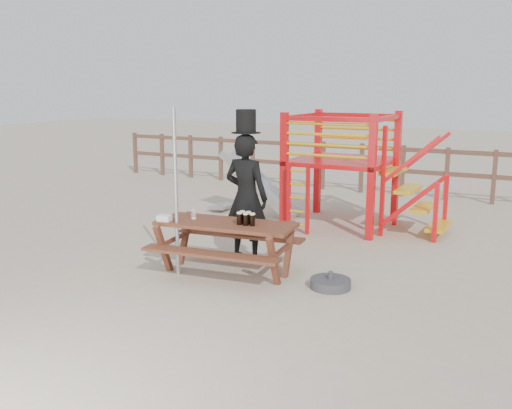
{
  "coord_description": "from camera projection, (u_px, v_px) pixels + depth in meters",
  "views": [
    {
      "loc": [
        3.69,
        -6.32,
        2.54
      ],
      "look_at": [
        -0.1,
        0.8,
        0.87
      ],
      "focal_mm": 40.0,
      "sensor_mm": 36.0,
      "label": 1
    }
  ],
  "objects": [
    {
      "name": "empty_glasses",
      "position": [
        194.0,
        214.0,
        7.92
      ],
      "size": [
        0.07,
        0.07,
        0.15
      ],
      "color": "silver",
      "rests_on": "picnic_table"
    },
    {
      "name": "back_fence",
      "position": [
        382.0,
        164.0,
        13.57
      ],
      "size": [
        15.09,
        0.09,
        1.2
      ],
      "color": "brown",
      "rests_on": "ground"
    },
    {
      "name": "metal_pole",
      "position": [
        176.0,
        193.0,
        7.62
      ],
      "size": [
        0.05,
        0.05,
        2.28
      ],
      "primitive_type": "cylinder",
      "color": "#B2B2B7",
      "rests_on": "ground"
    },
    {
      "name": "picnic_table",
      "position": [
        226.0,
        241.0,
        7.79
      ],
      "size": [
        2.03,
        1.51,
        0.73
      ],
      "rotation": [
        0.0,
        0.0,
        0.12
      ],
      "color": "brown",
      "rests_on": "ground"
    },
    {
      "name": "ground",
      "position": [
        235.0,
        279.0,
        7.67
      ],
      "size": [
        60.0,
        60.0,
        0.0
      ],
      "primitive_type": "plane",
      "color": "#B5A68D",
      "rests_on": "ground"
    },
    {
      "name": "paper_bag",
      "position": [
        165.0,
        218.0,
        7.81
      ],
      "size": [
        0.2,
        0.17,
        0.08
      ],
      "primitive_type": "cube",
      "rotation": [
        0.0,
        0.0,
        0.19
      ],
      "color": "white",
      "rests_on": "picnic_table"
    },
    {
      "name": "playground_fort",
      "position": [
        338.0,
        168.0,
        10.49
      ],
      "size": [
        4.71,
        1.84,
        2.1
      ],
      "color": "red",
      "rests_on": "ground"
    },
    {
      "name": "parasol_base",
      "position": [
        330.0,
        283.0,
        7.31
      ],
      "size": [
        0.52,
        0.52,
        0.22
      ],
      "color": "#38393E",
      "rests_on": "ground"
    },
    {
      "name": "man_with_hat",
      "position": [
        246.0,
        194.0,
        8.36
      ],
      "size": [
        0.7,
        0.47,
        2.22
      ],
      "rotation": [
        0.0,
        0.0,
        3.11
      ],
      "color": "black",
      "rests_on": "ground"
    },
    {
      "name": "stout_pints",
      "position": [
        246.0,
        218.0,
        7.59
      ],
      "size": [
        0.26,
        0.16,
        0.17
      ],
      "color": "black",
      "rests_on": "picnic_table"
    }
  ]
}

